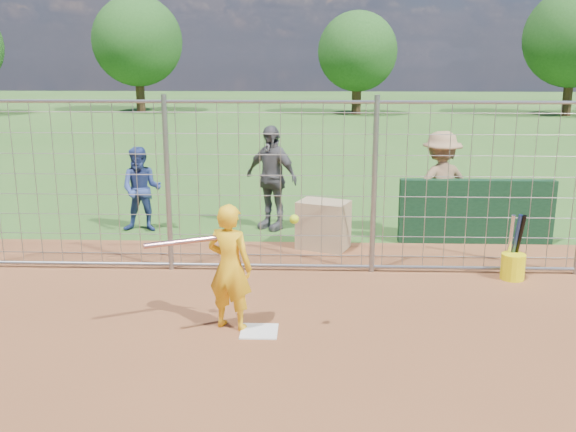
{
  "coord_description": "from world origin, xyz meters",
  "views": [
    {
      "loc": [
        0.59,
        -7.09,
        3.14
      ],
      "look_at": [
        0.3,
        0.8,
        1.15
      ],
      "focal_mm": 40.0,
      "sensor_mm": 36.0,
      "label": 1
    }
  ],
  "objects_px": {
    "bystander_a": "(141,189)",
    "bystander_c": "(440,186)",
    "equipment_bin": "(323,225)",
    "bucket_with_bats": "(513,263)",
    "bystander_b": "(271,178)",
    "batter": "(230,267)"
  },
  "relations": [
    {
      "from": "bystander_a",
      "to": "bystander_c",
      "type": "relative_size",
      "value": 0.82
    },
    {
      "from": "equipment_bin",
      "to": "bucket_with_bats",
      "type": "height_order",
      "value": "bucket_with_bats"
    },
    {
      "from": "bystander_b",
      "to": "bystander_c",
      "type": "distance_m",
      "value": 3.02
    },
    {
      "from": "bystander_b",
      "to": "equipment_bin",
      "type": "relative_size",
      "value": 2.39
    },
    {
      "from": "batter",
      "to": "equipment_bin",
      "type": "distance_m",
      "value": 3.48
    },
    {
      "from": "bystander_a",
      "to": "bucket_with_bats",
      "type": "bearing_deg",
      "value": -22.53
    },
    {
      "from": "equipment_bin",
      "to": "bucket_with_bats",
      "type": "xyz_separation_m",
      "value": [
        2.7,
        -1.43,
        -0.15
      ]
    },
    {
      "from": "bystander_b",
      "to": "equipment_bin",
      "type": "distance_m",
      "value": 1.65
    },
    {
      "from": "batter",
      "to": "bystander_a",
      "type": "bearing_deg",
      "value": -43.6
    },
    {
      "from": "batter",
      "to": "bystander_b",
      "type": "bearing_deg",
      "value": -72.9
    },
    {
      "from": "bystander_c",
      "to": "bucket_with_bats",
      "type": "height_order",
      "value": "bystander_c"
    },
    {
      "from": "bystander_b",
      "to": "bystander_c",
      "type": "height_order",
      "value": "bystander_b"
    },
    {
      "from": "bystander_c",
      "to": "bucket_with_bats",
      "type": "bearing_deg",
      "value": 90.75
    },
    {
      "from": "bystander_b",
      "to": "bystander_a",
      "type": "bearing_deg",
      "value": -138.93
    },
    {
      "from": "batter",
      "to": "bystander_c",
      "type": "bearing_deg",
      "value": -109.05
    },
    {
      "from": "batter",
      "to": "bucket_with_bats",
      "type": "height_order",
      "value": "batter"
    },
    {
      "from": "bystander_c",
      "to": "equipment_bin",
      "type": "height_order",
      "value": "bystander_c"
    },
    {
      "from": "equipment_bin",
      "to": "bystander_c",
      "type": "bearing_deg",
      "value": 40.24
    },
    {
      "from": "batter",
      "to": "bystander_c",
      "type": "xyz_separation_m",
      "value": [
        3.17,
        3.95,
        0.19
      ]
    },
    {
      "from": "bystander_a",
      "to": "bystander_c",
      "type": "xyz_separation_m",
      "value": [
        5.3,
        -0.28,
        0.17
      ]
    },
    {
      "from": "batter",
      "to": "bystander_c",
      "type": "relative_size",
      "value": 0.8
    },
    {
      "from": "batter",
      "to": "bystander_a",
      "type": "xyz_separation_m",
      "value": [
        -2.14,
        4.24,
        0.02
      ]
    }
  ]
}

